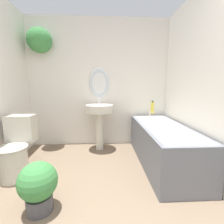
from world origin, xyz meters
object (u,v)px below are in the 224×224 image
object	(u,v)px
shampoo_bottle	(152,107)
potted_plant	(38,185)
bathtub	(163,144)
pedestal_sink	(99,115)
toilet	(16,150)

from	to	relation	value
shampoo_bottle	potted_plant	distance (m)	2.22
bathtub	shampoo_bottle	world-z (taller)	shampoo_bottle
pedestal_sink	shampoo_bottle	world-z (taller)	pedestal_sink
bathtub	shampoo_bottle	bearing A→B (deg)	87.77
toilet	potted_plant	xyz separation A→B (m)	(0.53, -0.66, -0.07)
pedestal_sink	shampoo_bottle	distance (m)	0.99
toilet	pedestal_sink	distance (m)	1.37
potted_plant	bathtub	bearing A→B (deg)	30.47
bathtub	shampoo_bottle	xyz separation A→B (m)	(0.03, 0.66, 0.46)
pedestal_sink	bathtub	xyz separation A→B (m)	(0.96, -0.60, -0.33)
pedestal_sink	potted_plant	size ratio (longest dim) A/B	1.92
shampoo_bottle	potted_plant	world-z (taller)	shampoo_bottle
shampoo_bottle	potted_plant	size ratio (longest dim) A/B	0.48
pedestal_sink	shampoo_bottle	xyz separation A→B (m)	(0.98, 0.07, 0.13)
toilet	bathtub	size ratio (longest dim) A/B	0.46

